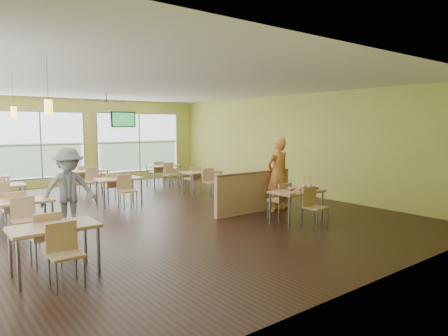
{
  "coord_description": "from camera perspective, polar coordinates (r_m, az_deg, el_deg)",
  "views": [
    {
      "loc": [
        -4.71,
        -9.01,
        2.19
      ],
      "look_at": [
        1.45,
        -1.04,
        1.13
      ],
      "focal_mm": 32.0,
      "sensor_mm": 36.0,
      "label": 1
    }
  ],
  "objects": [
    {
      "name": "cup_red_near",
      "position": [
        9.18,
        11.37,
        -2.67
      ],
      "size": [
        0.1,
        0.1,
        0.36
      ],
      "color": "white",
      "rests_on": "main_table"
    },
    {
      "name": "window_bays",
      "position": [
        12.28,
        -27.96,
        1.98
      ],
      "size": [
        9.24,
        10.24,
        2.38
      ],
      "color": "white",
      "rests_on": "room"
    },
    {
      "name": "food_basket",
      "position": [
        9.37,
        11.7,
        -2.75
      ],
      "size": [
        0.25,
        0.25,
        0.06
      ],
      "color": "black",
      "rests_on": "main_table"
    },
    {
      "name": "wrapper_right",
      "position": [
        9.22,
        12.59,
        -3.01
      ],
      "size": [
        0.17,
        0.16,
        0.03
      ],
      "primitive_type": "ellipsoid",
      "rotation": [
        0.0,
        0.0,
        -0.34
      ],
      "color": "tan",
      "rests_on": "main_table"
    },
    {
      "name": "wrapper_mid",
      "position": [
        9.23,
        9.52,
        -2.88
      ],
      "size": [
        0.26,
        0.24,
        0.05
      ],
      "primitive_type": "ellipsoid",
      "rotation": [
        0.0,
        0.0,
        0.24
      ],
      "color": "tan",
      "rests_on": "main_table"
    },
    {
      "name": "dining_tables",
      "position": [
        11.44,
        -18.66,
        -2.14
      ],
      "size": [
        6.92,
        8.72,
        0.87
      ],
      "color": "tan",
      "rests_on": "floor"
    },
    {
      "name": "ceiling_fan",
      "position": [
        12.92,
        -16.45,
        9.12
      ],
      "size": [
        1.25,
        1.25,
        0.29
      ],
      "color": "#2D2119",
      "rests_on": "ceiling"
    },
    {
      "name": "tv_backwall",
      "position": [
        16.27,
        -14.19,
        6.74
      ],
      "size": [
        1.0,
        0.07,
        0.6
      ],
      "color": "black",
      "rests_on": "wall_back"
    },
    {
      "name": "cup_blue",
      "position": [
        8.8,
        9.44,
        -3.06
      ],
      "size": [
        0.09,
        0.09,
        0.32
      ],
      "color": "white",
      "rests_on": "main_table"
    },
    {
      "name": "cup_red_far",
      "position": [
        9.24,
        12.18,
        -2.65
      ],
      "size": [
        0.1,
        0.1,
        0.35
      ],
      "color": "white",
      "rests_on": "main_table"
    },
    {
      "name": "main_table",
      "position": [
        9.14,
        10.34,
        -3.91
      ],
      "size": [
        1.22,
        1.52,
        0.87
      ],
      "color": "tan",
      "rests_on": "floor"
    },
    {
      "name": "patron_grey",
      "position": [
        8.93,
        -21.28,
        -2.87
      ],
      "size": [
        1.16,
        0.71,
        1.75
      ],
      "primitive_type": "imported",
      "rotation": [
        0.0,
        0.0,
        -0.05
      ],
      "color": "slate",
      "rests_on": "floor"
    },
    {
      "name": "man_plaid",
      "position": [
        10.37,
        7.67,
        -0.9
      ],
      "size": [
        0.71,
        0.47,
        1.91
      ],
      "primitive_type": "imported",
      "rotation": [
        0.0,
        0.0,
        3.12
      ],
      "color": "#D94718",
      "rests_on": "floor"
    },
    {
      "name": "ketchup_cup",
      "position": [
        9.45,
        13.2,
        -2.83
      ],
      "size": [
        0.07,
        0.07,
        0.03
      ],
      "primitive_type": "cylinder",
      "color": "#A30904",
      "rests_on": "main_table"
    },
    {
      "name": "wrapper_left",
      "position": [
        8.62,
        9.71,
        -3.55
      ],
      "size": [
        0.2,
        0.2,
        0.04
      ],
      "primitive_type": "ellipsoid",
      "rotation": [
        0.0,
        0.0,
        0.37
      ],
      "color": "tan",
      "rests_on": "main_table"
    },
    {
      "name": "pendant_lights",
      "position": [
        9.8,
        -29.03,
        6.81
      ],
      "size": [
        0.11,
        7.31,
        0.86
      ],
      "color": "#2D2119",
      "rests_on": "ceiling"
    },
    {
      "name": "half_wall_divider",
      "position": [
        10.17,
        4.24,
        -3.44
      ],
      "size": [
        2.4,
        0.14,
        1.04
      ],
      "color": "tan",
      "rests_on": "floor"
    },
    {
      "name": "room",
      "position": [
        10.18,
        -10.07,
        2.6
      ],
      "size": [
        12.0,
        12.04,
        3.2
      ],
      "color": "black",
      "rests_on": "ground"
    },
    {
      "name": "cup_yellow",
      "position": [
        8.89,
        10.8,
        -3.01
      ],
      "size": [
        0.08,
        0.08,
        0.3
      ],
      "color": "white",
      "rests_on": "main_table"
    }
  ]
}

